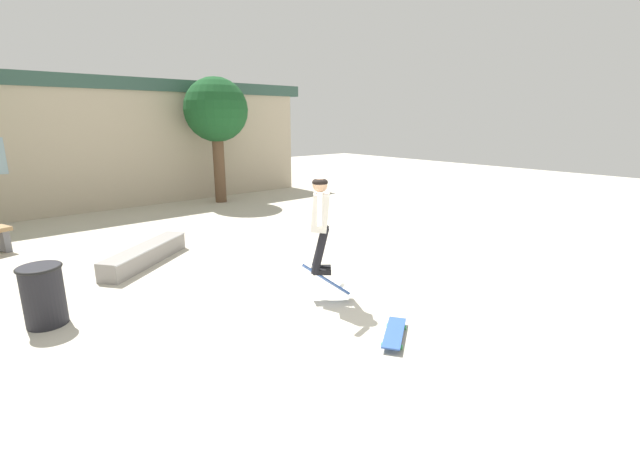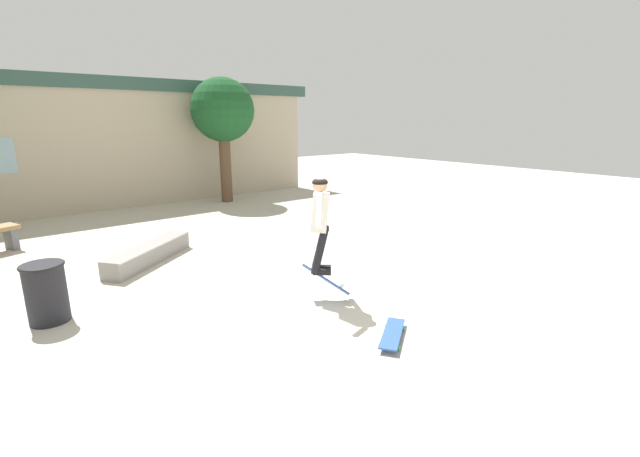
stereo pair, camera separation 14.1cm
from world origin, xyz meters
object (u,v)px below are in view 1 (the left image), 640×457
object	(u,v)px
tree_right	(216,112)
skater	(320,217)
skateboard_resting	(394,333)
skateboard_flipping	(326,279)
trash_bin	(43,294)
skate_ledge	(145,255)

from	to	relation	value
tree_right	skater	world-z (taller)	tree_right
skater	skateboard_resting	distance (m)	1.88
tree_right	skateboard_flipping	size ratio (longest dim) A/B	5.57
skater	skateboard_flipping	xyz separation A→B (m)	(0.06, -0.06, -0.93)
trash_bin	skateboard_flipping	world-z (taller)	trash_bin
tree_right	trash_bin	xyz separation A→B (m)	(-5.75, -6.18, -2.37)
trash_bin	skateboard_flipping	size ratio (longest dim) A/B	1.16
skate_ledge	skateboard_flipping	world-z (taller)	skateboard_flipping
tree_right	skateboard_flipping	world-z (taller)	tree_right
trash_bin	skate_ledge	bearing A→B (deg)	41.68
skater	skateboard_flipping	size ratio (longest dim) A/B	2.02
skater	skateboard_resting	xyz separation A→B (m)	(-0.06, -1.46, -1.18)
skateboard_flipping	skateboard_resting	xyz separation A→B (m)	(-0.12, -1.39, -0.25)
tree_right	skateboard_resting	world-z (taller)	tree_right
skate_ledge	skateboard_resting	bearing A→B (deg)	-111.53
tree_right	skate_ledge	size ratio (longest dim) A/B	1.98
tree_right	skateboard_resting	distance (m)	10.07
skateboard_flipping	skater	bearing A→B (deg)	-174.87
trash_bin	skater	bearing A→B (deg)	-27.99
skate_ledge	skateboard_resting	world-z (taller)	skate_ledge
skateboard_flipping	skate_ledge	bearing A→B (deg)	165.89
tree_right	skateboard_resting	bearing A→B (deg)	-105.65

